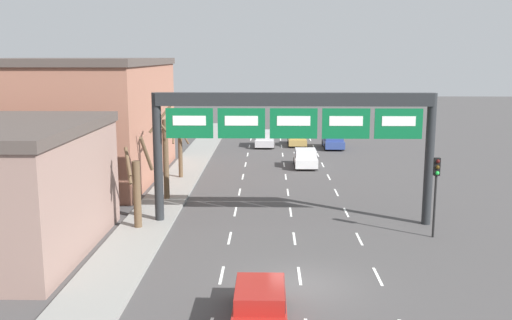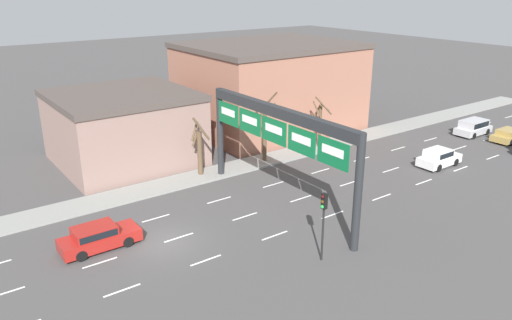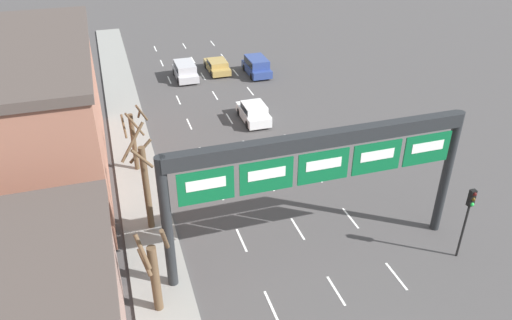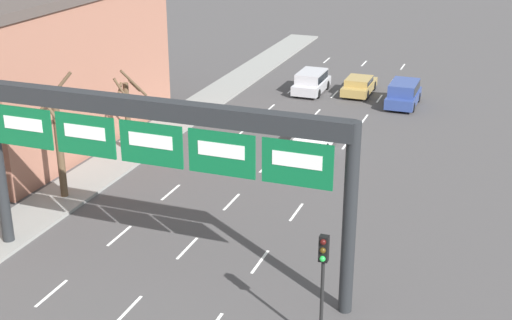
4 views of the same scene
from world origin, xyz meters
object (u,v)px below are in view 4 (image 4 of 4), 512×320
at_px(suv_blue, 404,93).
at_px(tree_bare_third, 59,139).
at_px(sign_gantry, 155,140).
at_px(tree_bare_closest, 128,110).
at_px(traffic_light_near_gantry, 323,268).
at_px(car_white, 317,133).
at_px(car_gold, 359,85).
at_px(suv_silver, 311,81).

relative_size(suv_blue, tree_bare_third, 0.69).
height_order(sign_gantry, tree_bare_closest, sign_gantry).
bearing_deg(tree_bare_third, tree_bare_closest, 89.93).
height_order(suv_blue, tree_bare_third, tree_bare_third).
xyz_separation_m(traffic_light_near_gantry, tree_bare_closest, (-15.00, 13.66, -0.35)).
bearing_deg(car_white, traffic_light_near_gantry, -73.88).
distance_m(car_gold, suv_silver, 3.48).
bearing_deg(car_gold, sign_gantry, -93.31).
distance_m(car_white, tree_bare_closest, 10.97).
xyz_separation_m(suv_blue, tree_bare_third, (-13.02, -21.28, 2.16)).
xyz_separation_m(car_white, suv_silver, (-3.49, 10.83, 0.09)).
relative_size(car_white, suv_blue, 0.96).
relative_size(car_white, traffic_light_near_gantry, 0.97).
bearing_deg(traffic_light_near_gantry, car_white, 106.12).
relative_size(traffic_light_near_gantry, tree_bare_third, 0.68).
height_order(suv_silver, tree_bare_third, tree_bare_third).
bearing_deg(sign_gantry, traffic_light_near_gantry, -18.11).
height_order(car_gold, tree_bare_closest, tree_bare_closest).
height_order(car_gold, suv_blue, suv_blue).
distance_m(suv_blue, suv_silver, 6.95).
bearing_deg(traffic_light_near_gantry, sign_gantry, 161.89).
relative_size(sign_gantry, traffic_light_near_gantry, 3.70).
bearing_deg(tree_bare_third, traffic_light_near_gantry, -25.69).
xyz_separation_m(suv_blue, tree_bare_closest, (-13.01, -14.84, 1.68)).
xyz_separation_m(suv_silver, tree_bare_closest, (-6.13, -15.78, 1.73)).
height_order(car_gold, tree_bare_third, tree_bare_third).
bearing_deg(sign_gantry, car_white, 83.85).
relative_size(car_gold, tree_bare_closest, 0.84).
height_order(suv_blue, tree_bare_closest, tree_bare_closest).
bearing_deg(tree_bare_third, car_gold, 67.68).
xyz_separation_m(car_gold, tree_bare_third, (-9.49, -23.12, 2.42)).
bearing_deg(sign_gantry, car_gold, 86.69).
distance_m(car_white, tree_bare_third, 15.09).
relative_size(car_gold, tree_bare_third, 0.70).
bearing_deg(suv_silver, tree_bare_third, -105.44).
bearing_deg(car_gold, suv_blue, -27.62).
relative_size(sign_gantry, suv_silver, 3.74).
bearing_deg(tree_bare_closest, car_gold, 60.38).
xyz_separation_m(car_white, car_gold, (-0.13, 11.73, -0.13)).
bearing_deg(suv_blue, car_gold, 152.38).
distance_m(sign_gantry, tree_bare_third, 9.62).
bearing_deg(suv_blue, traffic_light_near_gantry, -86.02).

